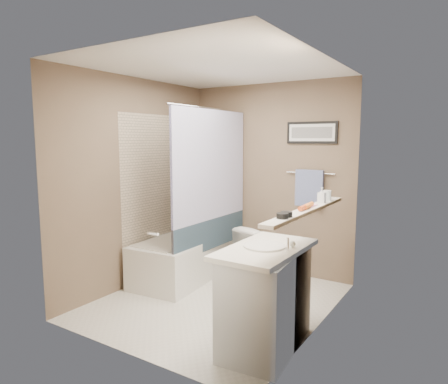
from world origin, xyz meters
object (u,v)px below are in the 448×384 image
Objects in this scene: candle_bowl_far at (287,214)px; soap_bottle at (322,195)px; toilet at (262,253)px; vanity at (266,300)px; hair_brush_front at (304,207)px; hair_brush_back at (308,205)px; bathtub at (186,257)px; glass_jar at (327,195)px; candle_bowl_near at (282,216)px.

soap_bottle is at bearing 90.00° from candle_bowl_far.
vanity is (0.75, -1.41, 0.07)m from toilet.
candle_bowl_far reaches higher than toilet.
soap_bottle reaches higher than toilet.
soap_bottle is at bearing 90.00° from hair_brush_front.
candle_bowl_far is at bearing -90.00° from hair_brush_back.
candle_bowl_far is 0.41× the size of hair_brush_back.
bathtub is 2.24× the size of toilet.
hair_brush_back is (0.94, -0.98, 0.80)m from toilet.
glass_jar is (0.00, 0.96, 0.03)m from candle_bowl_far.
hair_brush_front is 0.44m from soap_bottle.
vanity is at bearing 147.02° from candle_bowl_near.
soap_bottle is (0.00, 0.44, 0.05)m from hair_brush_front.
candle_bowl_far is 0.41× the size of hair_brush_front.
candle_bowl_near reaches higher than toilet.
candle_bowl_near is at bearing -37.14° from bathtub.
bathtub is 2.25m from candle_bowl_far.
hair_brush_front is (0.00, 0.44, 0.00)m from candle_bowl_near.
toilet is 3.04× the size of hair_brush_back.
glass_jar is (0.94, -0.49, 0.83)m from toilet.
hair_brush_front is (0.19, 0.32, 0.74)m from vanity.
hair_brush_front reaches higher than candle_bowl_far.
vanity is at bearing -37.03° from bathtub.
hair_brush_front reaches higher than vanity.
toilet is 1.58m from hair_brush_back.
hair_brush_back is at bearing 149.70° from toilet.
glass_jar is at bearing 90.00° from candle_bowl_near.
hair_brush_front is 1.54× the size of soap_bottle.
glass_jar is at bearing 168.48° from toilet.
candle_bowl_near is 0.44m from hair_brush_front.
bathtub is 2.07m from hair_brush_back.
candle_bowl_far is at bearing -90.00° from hair_brush_front.
soap_bottle reaches higher than candle_bowl_far.
vanity is at bearing 134.24° from toilet.
bathtub is 2.10m from hair_brush_front.
hair_brush_back is (0.00, 0.47, 0.00)m from candle_bowl_far.
glass_jar is 0.70× the size of soap_bottle.
soap_bottle reaches higher than hair_brush_back.
bathtub is at bearing 162.16° from hair_brush_back.
soap_bottle reaches higher than hair_brush_front.
candle_bowl_near is 0.89m from soap_bottle.
bathtub is at bearing 149.77° from candle_bowl_far.
glass_jar is at bearing -7.70° from bathtub.
soap_bottle reaches higher than candle_bowl_near.
toilet is at bearing 112.96° from vanity.
hair_brush_front is (0.00, 0.37, 0.00)m from candle_bowl_far.
soap_bottle is at bearing 90.00° from hair_brush_back.
glass_jar reaches higher than candle_bowl_far.
bathtub is at bearing 147.97° from candle_bowl_near.
bathtub is 2.03m from soap_bottle.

